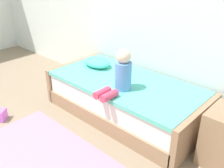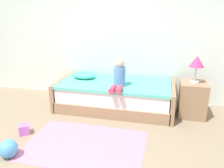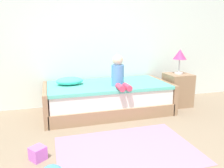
{
  "view_description": "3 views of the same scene",
  "coord_description": "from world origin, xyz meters",
  "px_view_note": "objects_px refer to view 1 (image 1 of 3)",
  "views": [
    {
      "loc": [
        2.2,
        -0.27,
        1.92
      ],
      "look_at": [
        0.33,
        1.75,
        0.55
      ],
      "focal_mm": 40.79,
      "sensor_mm": 36.0,
      "label": 1
    },
    {
      "loc": [
        1.18,
        -1.86,
        1.79
      ],
      "look_at": [
        0.33,
        1.75,
        0.55
      ],
      "focal_mm": 37.05,
      "sensor_mm": 36.0,
      "label": 2
    },
    {
      "loc": [
        -0.61,
        -1.48,
        1.33
      ],
      "look_at": [
        0.33,
        1.75,
        0.55
      ],
      "focal_mm": 35.14,
      "sensor_mm": 36.0,
      "label": 3
    }
  ],
  "objects_px": {
    "child_figure": "(121,74)",
    "pillow": "(97,62)",
    "toy_block": "(0,115)",
    "bed": "(125,98)"
  },
  "relations": [
    {
      "from": "child_figure",
      "to": "toy_block",
      "type": "distance_m",
      "value": 1.7
    },
    {
      "from": "child_figure",
      "to": "pillow",
      "type": "height_order",
      "value": "child_figure"
    },
    {
      "from": "bed",
      "to": "child_figure",
      "type": "height_order",
      "value": "child_figure"
    },
    {
      "from": "bed",
      "to": "toy_block",
      "type": "xyz_separation_m",
      "value": [
        -1.11,
        -1.22,
        -0.17
      ]
    },
    {
      "from": "pillow",
      "to": "toy_block",
      "type": "bearing_deg",
      "value": -110.25
    },
    {
      "from": "bed",
      "to": "toy_block",
      "type": "bearing_deg",
      "value": -132.36
    },
    {
      "from": "bed",
      "to": "child_figure",
      "type": "distance_m",
      "value": 0.53
    },
    {
      "from": "child_figure",
      "to": "pillow",
      "type": "bearing_deg",
      "value": 156.07
    },
    {
      "from": "toy_block",
      "to": "pillow",
      "type": "bearing_deg",
      "value": 69.75
    },
    {
      "from": "pillow",
      "to": "child_figure",
      "type": "bearing_deg",
      "value": -23.93
    }
  ]
}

